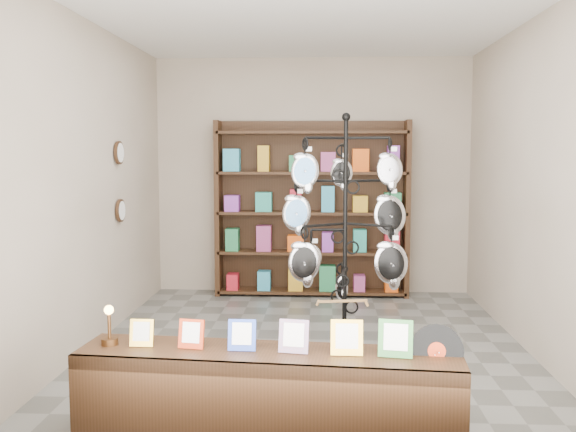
{
  "coord_description": "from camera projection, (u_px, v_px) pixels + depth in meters",
  "views": [
    {
      "loc": [
        0.13,
        -5.74,
        1.8
      ],
      "look_at": [
        -0.13,
        -1.0,
        1.33
      ],
      "focal_mm": 40.0,
      "sensor_mm": 36.0,
      "label": 1
    }
  ],
  "objects": [
    {
      "name": "back_shelving",
      "position": [
        312.0,
        214.0,
        8.07
      ],
      "size": [
        2.42,
        0.36,
        2.2
      ],
      "color": "black",
      "rests_on": "ground"
    },
    {
      "name": "front_shelf",
      "position": [
        268.0,
        397.0,
        3.97
      ],
      "size": [
        2.4,
        0.68,
        0.84
      ],
      "rotation": [
        0.0,
        0.0,
        -0.08
      ],
      "color": "black",
      "rests_on": "ground"
    },
    {
      "name": "display_tree",
      "position": [
        345.0,
        224.0,
        5.18
      ],
      "size": [
        1.09,
        0.95,
        2.12
      ],
      "rotation": [
        0.0,
        0.0,
        0.08
      ],
      "color": "black",
      "rests_on": "ground"
    },
    {
      "name": "room_envelope",
      "position": [
        308.0,
        147.0,
        5.71
      ],
      "size": [
        5.0,
        5.0,
        5.0
      ],
      "color": "#B4A491",
      "rests_on": "ground"
    },
    {
      "name": "wall_clocks",
      "position": [
        120.0,
        182.0,
        6.64
      ],
      "size": [
        0.03,
        0.24,
        0.84
      ],
      "color": "black",
      "rests_on": "ground"
    },
    {
      "name": "ground",
      "position": [
        307.0,
        349.0,
        5.89
      ],
      "size": [
        5.0,
        5.0,
        0.0
      ],
      "primitive_type": "plane",
      "color": "slate",
      "rests_on": "ground"
    }
  ]
}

